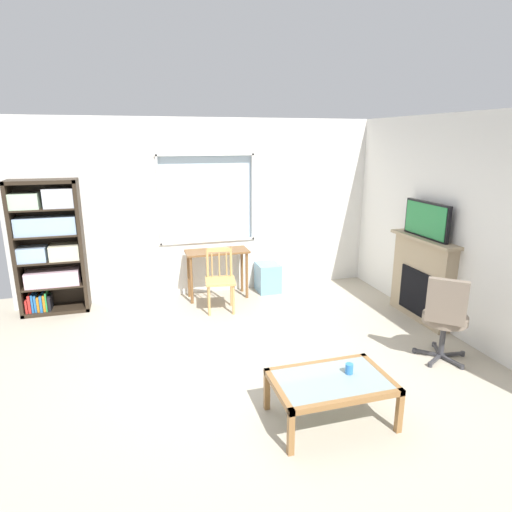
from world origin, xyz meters
TOP-DOWN VIEW (x-y plane):
  - ground at (0.00, 0.00)m, footprint 6.54×6.15m
  - wall_back_with_window at (-0.01, 2.57)m, footprint 5.54×0.15m
  - wall_right at (2.83, 0.00)m, footprint 0.12×5.35m
  - bookshelf at (-2.17, 2.33)m, footprint 0.90×0.38m
  - desk_under_window at (0.18, 2.22)m, footprint 0.96×0.41m
  - wooden_chair at (0.11, 1.71)m, footprint 0.47×0.46m
  - plastic_drawer_unit at (1.01, 2.27)m, footprint 0.35×0.40m
  - fireplace at (2.68, 0.65)m, footprint 0.26×1.18m
  - tv at (2.66, 0.65)m, footprint 0.06×0.84m
  - office_chair at (2.16, -0.46)m, footprint 0.63×0.61m
  - coffee_table at (0.52, -1.07)m, footprint 1.02×0.67m
  - sippy_cup at (0.71, -1.02)m, footprint 0.07×0.07m

SIDE VIEW (x-z plane):
  - ground at x=0.00m, z-range -0.02..0.00m
  - plastic_drawer_unit at x=1.01m, z-range 0.00..0.46m
  - coffee_table at x=0.52m, z-range 0.15..0.55m
  - sippy_cup at x=0.71m, z-range 0.40..0.49m
  - wooden_chair at x=0.11m, z-range 0.01..0.91m
  - office_chair at x=2.16m, z-range 0.05..1.05m
  - fireplace at x=2.68m, z-range 0.00..1.15m
  - desk_under_window at x=0.18m, z-range 0.24..1.00m
  - bookshelf at x=-2.17m, z-range 0.05..1.93m
  - wall_back_with_window at x=-0.01m, z-range -0.02..2.70m
  - wall_right at x=2.83m, z-range 0.00..2.71m
  - tv at x=2.66m, z-range 1.15..1.62m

